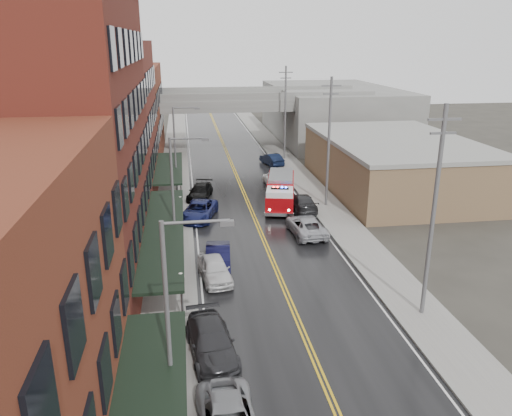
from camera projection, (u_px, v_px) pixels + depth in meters
road at (259, 229)px, 41.80m from camera, size 11.00×160.00×0.02m
sidewalk_left at (171, 232)px, 40.78m from camera, size 3.00×160.00×0.15m
sidewalk_right at (343, 224)px, 42.77m from camera, size 3.00×160.00×0.15m
curb_left at (191, 231)px, 41.00m from camera, size 0.30×160.00×0.15m
curb_right at (324, 225)px, 42.55m from camera, size 0.30×160.00×0.15m
brick_building_b at (62, 143)px, 30.55m from camera, size 9.00×20.00×18.00m
brick_building_c at (105, 123)px, 47.44m from camera, size 9.00×15.00×15.00m
brick_building_far at (125, 114)px, 64.34m from camera, size 9.00×20.00×12.00m
tan_building at (395, 165)px, 52.57m from camera, size 14.00×22.00×5.00m
right_far_block at (332, 112)px, 80.51m from camera, size 18.00×30.00×8.00m
awning_1 at (164, 230)px, 33.26m from camera, size 2.60×18.00×3.09m
awning_2 at (169, 167)px, 49.68m from camera, size 2.60×13.00×3.09m
globe_lamp_1 at (181, 286)px, 27.06m from camera, size 0.44×0.44×3.12m
globe_lamp_2 at (181, 206)px, 40.19m from camera, size 0.44×0.44×3.12m
street_lamp_0 at (174, 317)px, 18.62m from camera, size 2.64×0.22×9.00m
street_lamp_1 at (177, 193)px, 33.63m from camera, size 2.64×0.22×9.00m
street_lamp_2 at (177, 146)px, 48.63m from camera, size 2.64×0.22×9.00m
utility_pole_0 at (434, 211)px, 26.70m from camera, size 1.80×0.24×12.00m
utility_pole_1 at (329, 141)px, 45.47m from camera, size 1.80×0.24×12.00m
utility_pole_2 at (285, 112)px, 64.23m from camera, size 1.80×0.24×12.00m
overpass at (225, 108)px, 69.91m from camera, size 40.00×10.00×7.50m
fire_truck at (280, 191)px, 46.99m from camera, size 4.44×8.19×2.86m
parked_car_left_3 at (211, 342)px, 24.76m from camera, size 2.77×5.50×1.53m
parked_car_left_4 at (215, 269)px, 32.71m from camera, size 2.39×4.70×1.53m
parked_car_left_5 at (218, 258)px, 34.26m from camera, size 1.99×4.86×1.57m
parked_car_left_6 at (199, 211)px, 43.90m from camera, size 3.91×5.96×1.52m
parked_car_left_7 at (200, 192)px, 49.58m from camera, size 3.12×5.25×1.43m
parked_car_right_0 at (306, 226)px, 40.37m from camera, size 2.75×5.48×1.49m
parked_car_right_1 at (302, 202)px, 46.13m from camera, size 2.18×5.27×1.53m
parked_car_right_2 at (274, 179)px, 53.96m from camera, size 2.09×4.81×1.62m
parked_car_right_3 at (272, 159)px, 63.07m from camera, size 2.63×4.77×1.49m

